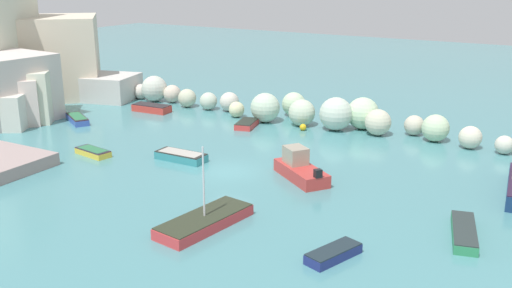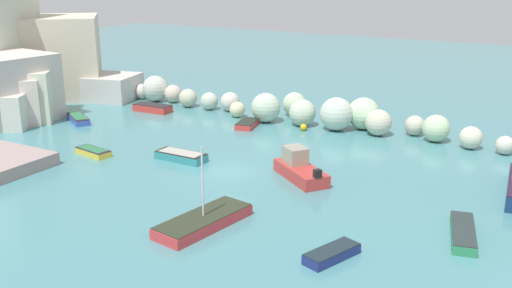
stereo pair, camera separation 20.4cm
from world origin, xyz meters
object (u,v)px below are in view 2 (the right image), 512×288
object	(u,v)px
moored_boat_0	(78,119)
moored_boat_5	(204,221)
moored_boat_2	(93,152)
moored_boat_6	(463,233)
moored_boat_1	(300,169)
moored_boat_3	(247,124)
moored_boat_8	(152,108)
channel_buoy	(303,127)
moored_boat_7	(332,254)
moored_boat_9	(181,156)

from	to	relation	value
moored_boat_0	moored_boat_5	distance (m)	25.11
moored_boat_2	moored_boat_6	bearing A→B (deg)	-171.69
moored_boat_1	moored_boat_3	distance (m)	13.06
moored_boat_6	moored_boat_8	size ratio (longest dim) A/B	1.20
channel_buoy	moored_boat_3	bearing A→B (deg)	-162.24
moored_boat_3	moored_boat_7	size ratio (longest dim) A/B	0.99
moored_boat_1	moored_boat_8	world-z (taller)	moored_boat_1
moored_boat_2	moored_boat_6	xyz separation A→B (m)	(25.77, 0.09, 0.00)
moored_boat_3	moored_boat_7	xyz separation A→B (m)	(15.84, -17.71, -0.01)
channel_buoy	moored_boat_0	xyz separation A→B (m)	(-18.08, -7.75, 0.01)
moored_boat_0	moored_boat_8	distance (m)	6.99
moored_boat_7	moored_boat_1	bearing A→B (deg)	-126.80
moored_boat_0	moored_boat_6	distance (m)	34.52
moored_boat_2	moored_boat_9	xyz separation A→B (m)	(6.12, 2.37, 0.06)
moored_boat_5	moored_boat_9	size ratio (longest dim) A/B	1.57
moored_boat_3	moored_boat_5	distance (m)	19.98
moored_boat_6	moored_boat_9	bearing A→B (deg)	68.40
moored_boat_0	moored_boat_1	bearing A→B (deg)	-157.39
channel_buoy	moored_boat_6	bearing A→B (deg)	-40.75
moored_boat_0	moored_boat_2	distance (m)	10.21
moored_boat_1	moored_boat_7	size ratio (longest dim) A/B	1.51
moored_boat_2	moored_boat_9	world-z (taller)	moored_boat_9
moored_boat_2	moored_boat_7	distance (m)	21.80
moored_boat_3	moored_boat_7	world-z (taller)	moored_boat_3
channel_buoy	moored_boat_9	distance (m)	12.02
moored_boat_0	moored_boat_3	world-z (taller)	moored_boat_0
moored_boat_1	moored_boat_9	distance (m)	8.82
moored_boat_8	moored_boat_7	bearing A→B (deg)	-37.84
moored_boat_2	moored_boat_5	size ratio (longest dim) A/B	0.52
moored_boat_6	moored_boat_1	bearing A→B (deg)	57.85
moored_boat_5	moored_boat_6	size ratio (longest dim) A/B	1.31
moored_boat_6	moored_boat_8	distance (m)	33.38
moored_boat_0	moored_boat_5	xyz separation A→B (m)	(22.22, -11.70, 0.03)
moored_boat_9	moored_boat_0	bearing A→B (deg)	164.34
moored_boat_5	moored_boat_7	distance (m)	7.14
moored_boat_7	moored_boat_9	xyz separation A→B (m)	(-15.01, 7.75, 0.06)
moored_boat_0	moored_boat_3	xyz separation A→B (m)	(13.51, 6.28, -0.04)
moored_boat_1	moored_boat_3	xyz separation A→B (m)	(-9.58, 8.87, -0.38)
channel_buoy	moored_boat_8	xyz separation A→B (m)	(-15.11, -1.42, 0.06)
channel_buoy	moored_boat_3	size ratio (longest dim) A/B	0.18
moored_boat_7	moored_boat_9	world-z (taller)	moored_boat_9
channel_buoy	moored_boat_2	bearing A→B (deg)	-125.54
channel_buoy	moored_boat_7	distance (m)	22.24
moored_boat_0	moored_boat_5	size ratio (longest dim) A/B	0.65
moored_boat_3	moored_boat_0	bearing A→B (deg)	-80.15
moored_boat_3	moored_boat_8	distance (m)	10.54
moored_boat_6	moored_boat_2	bearing A→B (deg)	75.23
moored_boat_6	moored_boat_7	distance (m)	7.17
moored_boat_6	moored_boat_9	size ratio (longest dim) A/B	1.20
moored_boat_6	moored_boat_8	bearing A→B (deg)	53.42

